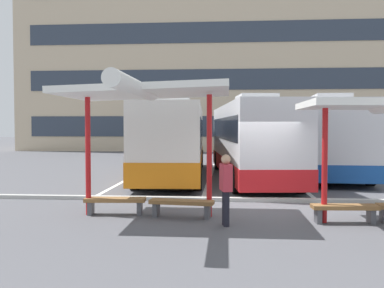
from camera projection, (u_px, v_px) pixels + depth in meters
ground_plane at (263, 207)px, 12.74m from camera, size 160.00×160.00×0.00m
terminal_building at (238, 45)px, 45.06m from camera, size 42.47×11.13×24.23m
coach_bus_0 at (175, 141)px, 20.55m from camera, size 3.17×12.37×3.60m
coach_bus_1 at (250, 141)px, 19.49m from camera, size 3.64×11.92×3.64m
coach_bus_2 at (325, 138)px, 21.02m from camera, size 3.12×10.73×3.78m
lane_stripe_0 at (134, 176)px, 20.63m from camera, size 0.16×14.00×0.01m
lane_stripe_1 at (210, 177)px, 20.34m from camera, size 0.16×14.00×0.01m
lane_stripe_2 at (289, 177)px, 20.06m from camera, size 0.16×14.00×0.01m
lane_stripe_3 at (370, 178)px, 19.77m from camera, size 0.16×14.00×0.01m
waiting_shelter_0 at (146, 94)px, 11.09m from camera, size 4.22×5.31×3.41m
bench_0 at (115, 202)px, 11.63m from camera, size 1.63×0.52×0.45m
bench_1 at (182, 204)px, 11.28m from camera, size 1.70×0.63×0.45m
bench_2 at (345, 210)px, 10.59m from camera, size 1.60×0.51×0.45m
platform_kerb at (260, 200)px, 13.62m from camera, size 44.00×0.24×0.12m
waiting_passenger_1 at (226, 185)px, 10.29m from camera, size 0.32×0.52×1.69m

